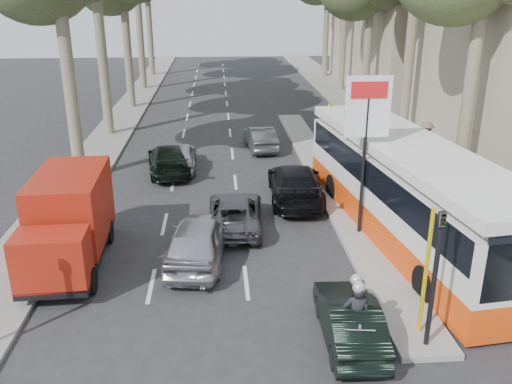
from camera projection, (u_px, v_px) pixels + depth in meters
ground at (284, 319)px, 14.29m from camera, size 120.00×120.00×0.00m
sidewalk_right at (363, 112)px, 38.20m from camera, size 3.20×70.00×0.12m
median_left at (131, 107)px, 39.89m from camera, size 2.40×64.00×0.12m
traffic_island at (326, 178)px, 24.76m from camera, size 1.50×26.00×0.16m
billboard at (366, 134)px, 17.88m from camera, size 1.50×12.10×5.60m
traffic_light_island at (437, 257)px, 12.24m from camera, size 0.16×0.41×3.60m
silver_hatchback at (198, 239)px, 17.14m from camera, size 2.28×4.57×1.49m
dark_hatchback at (349, 319)px, 13.26m from camera, size 1.35×3.67×1.20m
queue_car_a at (235, 213)px, 19.62m from camera, size 2.19×4.32×1.17m
queue_car_b at (295, 183)px, 22.15m from camera, size 2.30×5.18×1.48m
queue_car_c at (180, 156)px, 25.96m from camera, size 1.66×3.97×1.34m
queue_car_d at (260, 138)px, 29.30m from camera, size 1.70×3.91×1.25m
queue_car_e at (168, 159)px, 25.57m from camera, size 2.46×4.77×1.32m
red_truck at (69, 220)px, 16.73m from camera, size 2.19×5.36×2.83m
city_bus at (407, 188)px, 18.57m from camera, size 4.32×13.14×3.40m
motorcycle at (355, 315)px, 12.91m from camera, size 0.91×2.27×1.94m
pedestrian_near at (463, 199)px, 19.65m from camera, size 1.16×1.08×1.83m
pedestrian_far at (426, 140)px, 27.11m from camera, size 1.35×0.93×1.92m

